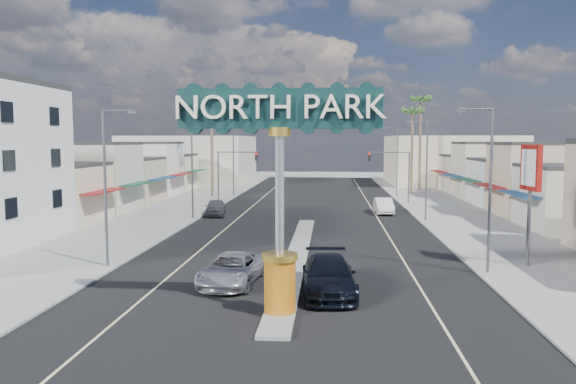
% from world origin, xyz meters
% --- Properties ---
extents(ground, '(160.00, 160.00, 0.00)m').
position_xyz_m(ground, '(0.00, 30.00, 0.00)').
color(ground, gray).
rests_on(ground, ground).
extents(road, '(20.00, 120.00, 0.01)m').
position_xyz_m(road, '(0.00, 30.00, 0.01)').
color(road, black).
rests_on(road, ground).
extents(median_island, '(1.30, 30.00, 0.16)m').
position_xyz_m(median_island, '(0.00, 14.00, 0.08)').
color(median_island, gray).
rests_on(median_island, ground).
extents(sidewalk_left, '(8.00, 120.00, 0.12)m').
position_xyz_m(sidewalk_left, '(-14.00, 30.00, 0.06)').
color(sidewalk_left, gray).
rests_on(sidewalk_left, ground).
extents(sidewalk_right, '(8.00, 120.00, 0.12)m').
position_xyz_m(sidewalk_right, '(14.00, 30.00, 0.06)').
color(sidewalk_right, gray).
rests_on(sidewalk_right, ground).
extents(storefront_row_left, '(12.00, 42.00, 6.00)m').
position_xyz_m(storefront_row_left, '(-24.00, 43.00, 3.00)').
color(storefront_row_left, beige).
rests_on(storefront_row_left, ground).
extents(storefront_row_right, '(12.00, 42.00, 6.00)m').
position_xyz_m(storefront_row_right, '(24.00, 43.00, 3.00)').
color(storefront_row_right, '#B7B29E').
rests_on(storefront_row_right, ground).
extents(backdrop_far_left, '(20.00, 20.00, 8.00)m').
position_xyz_m(backdrop_far_left, '(-22.00, 75.00, 4.00)').
color(backdrop_far_left, '#B7B29E').
rests_on(backdrop_far_left, ground).
extents(backdrop_far_right, '(20.00, 20.00, 8.00)m').
position_xyz_m(backdrop_far_right, '(22.00, 75.00, 4.00)').
color(backdrop_far_right, beige).
rests_on(backdrop_far_right, ground).
extents(gateway_sign, '(8.20, 1.50, 9.15)m').
position_xyz_m(gateway_sign, '(0.00, 1.98, 5.93)').
color(gateway_sign, '#D65B10').
rests_on(gateway_sign, median_island).
extents(traffic_signal_left, '(5.09, 0.45, 6.00)m').
position_xyz_m(traffic_signal_left, '(-9.18, 43.99, 4.27)').
color(traffic_signal_left, '#47474C').
rests_on(traffic_signal_left, ground).
extents(traffic_signal_right, '(5.09, 0.45, 6.00)m').
position_xyz_m(traffic_signal_right, '(9.18, 43.99, 4.27)').
color(traffic_signal_right, '#47474C').
rests_on(traffic_signal_right, ground).
extents(streetlight_l_near, '(2.03, 0.22, 9.00)m').
position_xyz_m(streetlight_l_near, '(-10.43, 10.00, 5.07)').
color(streetlight_l_near, '#47474C').
rests_on(streetlight_l_near, ground).
extents(streetlight_l_mid, '(2.03, 0.22, 9.00)m').
position_xyz_m(streetlight_l_mid, '(-10.43, 30.00, 5.07)').
color(streetlight_l_mid, '#47474C').
rests_on(streetlight_l_mid, ground).
extents(streetlight_l_far, '(2.03, 0.22, 9.00)m').
position_xyz_m(streetlight_l_far, '(-10.43, 52.00, 5.07)').
color(streetlight_l_far, '#47474C').
rests_on(streetlight_l_far, ground).
extents(streetlight_r_near, '(2.03, 0.22, 9.00)m').
position_xyz_m(streetlight_r_near, '(10.43, 10.00, 5.07)').
color(streetlight_r_near, '#47474C').
rests_on(streetlight_r_near, ground).
extents(streetlight_r_mid, '(2.03, 0.22, 9.00)m').
position_xyz_m(streetlight_r_mid, '(10.43, 30.00, 5.07)').
color(streetlight_r_mid, '#47474C').
rests_on(streetlight_r_mid, ground).
extents(streetlight_r_far, '(2.03, 0.22, 9.00)m').
position_xyz_m(streetlight_r_far, '(10.43, 52.00, 5.07)').
color(streetlight_r_far, '#47474C').
rests_on(streetlight_r_far, ground).
extents(palm_left_far, '(2.60, 2.60, 13.10)m').
position_xyz_m(palm_left_far, '(-13.00, 50.00, 11.50)').
color(palm_left_far, brown).
rests_on(palm_left_far, ground).
extents(palm_right_mid, '(2.60, 2.60, 12.10)m').
position_xyz_m(palm_right_mid, '(13.00, 56.00, 10.60)').
color(palm_right_mid, brown).
rests_on(palm_right_mid, ground).
extents(palm_right_far, '(2.60, 2.60, 14.10)m').
position_xyz_m(palm_right_far, '(15.00, 62.00, 12.39)').
color(palm_right_far, brown).
rests_on(palm_right_far, ground).
extents(suv_left, '(3.11, 5.75, 1.53)m').
position_xyz_m(suv_left, '(-2.88, 6.86, 0.77)').
color(suv_left, silver).
rests_on(suv_left, ground).
extents(suv_right, '(2.81, 6.15, 1.74)m').
position_xyz_m(suv_right, '(2.00, 5.46, 0.87)').
color(suv_right, black).
rests_on(suv_right, ground).
extents(car_parked_left, '(2.49, 4.86, 1.58)m').
position_xyz_m(car_parked_left, '(-9.00, 32.58, 0.79)').
color(car_parked_left, '#5B5B5F').
rests_on(car_parked_left, ground).
extents(car_parked_right, '(1.79, 4.78, 1.56)m').
position_xyz_m(car_parked_right, '(7.36, 35.27, 0.78)').
color(car_parked_right, silver).
rests_on(car_parked_right, ground).
extents(bank_pylon_sign, '(0.49, 2.17, 6.90)m').
position_xyz_m(bank_pylon_sign, '(13.29, 11.81, 5.34)').
color(bank_pylon_sign, '#47474C').
rests_on(bank_pylon_sign, sidewalk_right).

